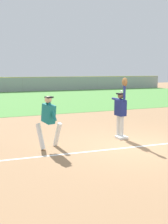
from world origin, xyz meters
The scene contains 10 objects.
ground_plane centered at (0.00, 0.00, 0.00)m, with size 78.30×78.30×0.00m, color #A37A54.
outfield_grass centered at (0.00, 15.93, 0.01)m, with size 40.40×17.85×0.01m, color #549342.
chalk_foul_line centered at (-3.91, -0.06, 0.00)m, with size 12.00×0.10×0.01m, color white.
first_base centered at (0.09, 0.84, 0.04)m, with size 0.38×0.38×0.08m, color white.
fielder centered at (0.10, 0.96, 1.12)m, with size 0.31×0.90×2.28m.
runner centered at (-2.74, 0.66, 1.00)m, with size 0.87×0.82×1.72m.
baseball centered at (0.20, 1.10, 1.75)m, with size 0.07×0.07×0.07m, color white.
outfield_fence centered at (0.00, 24.86, 0.89)m, with size 40.48×0.08×1.79m.
parked_car_tan centered at (-0.78, 29.44, 0.67)m, with size 4.46×2.24×1.25m.
parked_car_black centered at (4.90, 29.30, 0.67)m, with size 4.57×2.47×1.25m.
Camera 1 is at (-4.70, -7.35, 2.51)m, focal length 41.06 mm.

